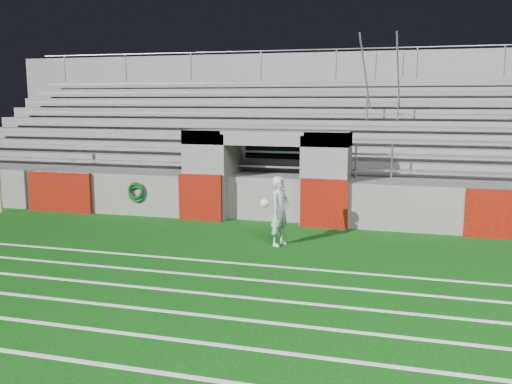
% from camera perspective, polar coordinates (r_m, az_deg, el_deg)
% --- Properties ---
extents(ground, '(90.00, 90.00, 0.00)m').
position_cam_1_polar(ground, '(13.39, -2.97, -5.80)').
color(ground, '#0B440C').
rests_on(ground, ground).
extents(field_markings, '(28.00, 8.09, 0.01)m').
position_cam_1_polar(field_markings, '(9.05, -13.61, -13.49)').
color(field_markings, white).
rests_on(field_markings, ground).
extents(stadium_structure, '(26.00, 8.48, 5.42)m').
position_cam_1_polar(stadium_structure, '(20.72, 4.20, 3.71)').
color(stadium_structure, '#605D5B').
rests_on(stadium_structure, ground).
extents(goalkeeper_with_ball, '(0.74, 0.71, 1.67)m').
position_cam_1_polar(goalkeeper_with_ball, '(13.63, 2.36, -1.90)').
color(goalkeeper_with_ball, '#B1B7BB').
rests_on(goalkeeper_with_ball, ground).
extents(hose_coil, '(0.53, 0.15, 0.62)m').
position_cam_1_polar(hose_coil, '(17.39, -11.89, -0.03)').
color(hose_coil, '#0D441D').
rests_on(hose_coil, ground).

